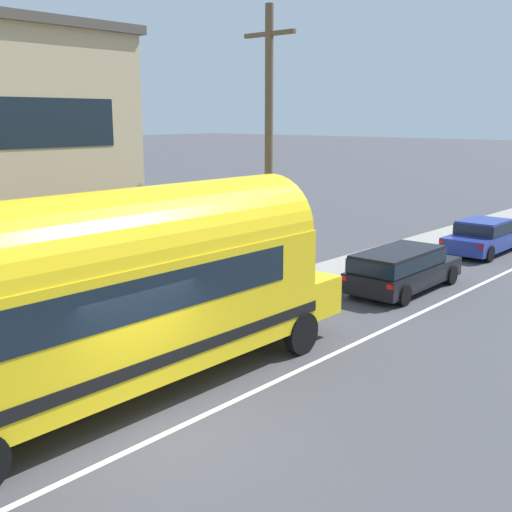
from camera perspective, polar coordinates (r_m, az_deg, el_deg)
ground_plane at (r=11.69m, az=-8.19°, el=-15.52°), size 300.00×300.00×0.00m
lane_markings at (r=21.61m, az=13.81°, el=-2.58°), size 3.69×80.00×0.01m
sidewalk_slab at (r=21.46m, az=4.41°, el=-2.16°), size 1.98×90.00×0.15m
utility_pole at (r=18.57m, az=1.16°, el=9.22°), size 1.80×0.24×8.50m
painted_bus at (r=12.11m, az=-14.50°, el=-3.07°), size 2.60×12.27×4.12m
car_lead at (r=20.65m, az=12.89°, el=-0.95°), size 1.97×4.71×1.37m
car_second at (r=27.49m, az=19.77°, el=1.77°), size 1.93×4.52×1.37m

